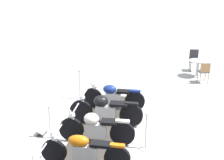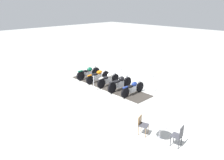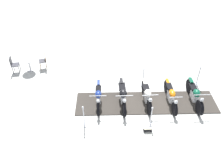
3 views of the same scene
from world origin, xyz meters
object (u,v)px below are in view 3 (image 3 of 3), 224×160
Objects in this scene: motorcycle_cream at (147,96)px; cafe_chair_near_table at (14,64)px; motorcycle_navy at (98,97)px; stanchion_right_front at (84,119)px; info_placard at (148,130)px; motorcycle_black at (123,96)px; cafe_table at (29,62)px; motorcycle_copper at (171,96)px; stanchion_left_rear at (198,79)px; motorcycle_forest at (195,95)px; stanchion_left_mid at (143,80)px; cafe_chair_across_table at (44,60)px; stanchion_right_mid at (151,119)px.

cafe_chair_near_table is (7.09, -2.85, 0.05)m from motorcycle_cream.
motorcycle_navy is 5.56m from cafe_chair_near_table.
info_placard is (-2.72, 0.38, -0.36)m from stanchion_right_front.
motorcycle_black reaches higher than cafe_table.
motorcycle_navy reaches higher than motorcycle_copper.
info_placard is (3.08, 3.05, -0.33)m from stanchion_left_rear.
motorcycle_black reaches higher than motorcycle_forest.
stanchion_left_mid reaches higher than motorcycle_cream.
info_placard is 7.67m from cafe_table.
stanchion_left_rear is 1.55× the size of cafe_table.
motorcycle_navy is at bearing 143.44° from cafe_table.
motorcycle_black is at bearing 89.83° from motorcycle_navy.
cafe_chair_across_table is at bearing -18.16° from stanchion_left_mid.
stanchion_right_front is at bearing 42.83° from stanchion_left_mid.
cafe_table is (7.41, -2.98, 0.07)m from motorcycle_copper.
motorcycle_cream reaches higher than info_placard.
info_placard is 0.39× the size of cafe_chair_near_table.
cafe_table is 0.83× the size of cafe_chair_across_table.
stanchion_left_rear is (-1.75, -1.38, -0.10)m from motorcycle_copper.
motorcycle_navy is at bearing 14.52° from stanchion_left_rear.
motorcycle_black is at bearing -49.94° from stanchion_right_mid.
cafe_chair_across_table is (5.50, -1.80, 0.17)m from stanchion_left_mid.
motorcycle_forest is 1.52m from stanchion_left_rear.
stanchion_left_mid is at bearing 120.92° from motorcycle_navy.
motorcycle_black is 2.17× the size of stanchion_right_mid.
motorcycle_cream is 2.02× the size of stanchion_right_mid.
motorcycle_forest is 9.81m from cafe_chair_near_table.
motorcycle_copper is 2.31× the size of cafe_chair_near_table.
cafe_chair_across_table is at bearing 4.27° from cafe_chair_near_table.
motorcycle_copper is at bearing -162.34° from stanchion_right_front.
motorcycle_black is 2.20m from stanchion_right_front.
motorcycle_navy reaches higher than cafe_chair_across_table.
stanchion_left_mid is 1.48× the size of cafe_table.
motorcycle_forest is 8.42m from cafe_chair_across_table.
stanchion_left_mid is at bearing -93.09° from info_placard.
cafe_chair_across_table is (6.63, -3.22, 0.05)m from motorcycle_copper.
cafe_chair_near_table is at bearing -11.56° from stanchion_left_mid.
motorcycle_forest is (-3.44, 0.03, -0.03)m from motorcycle_black.
cafe_table is (6.08, -4.65, 0.49)m from info_placard.
stanchion_right_front is at bearing -7.33° from info_placard.
stanchion_left_rear is at bearing 112.90° from motorcycle_cream.
stanchion_left_rear is 2.89m from stanchion_left_mid.
stanchion_left_rear reaches higher than stanchion_left_mid.
cafe_table is at bearing -109.85° from motorcycle_forest.
stanchion_left_mid is 1.13× the size of cafe_chair_near_table.
stanchion_right_front is (1.75, 1.32, -0.10)m from motorcycle_black.
stanchion_right_mid is at bearing -60.98° from motorcycle_forest.
stanchion_right_front is 5.90m from cafe_chair_near_table.
motorcycle_navy is 2.30m from motorcycle_cream.
stanchion_left_mid is at bearing -90.57° from stanchion_right_mid.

